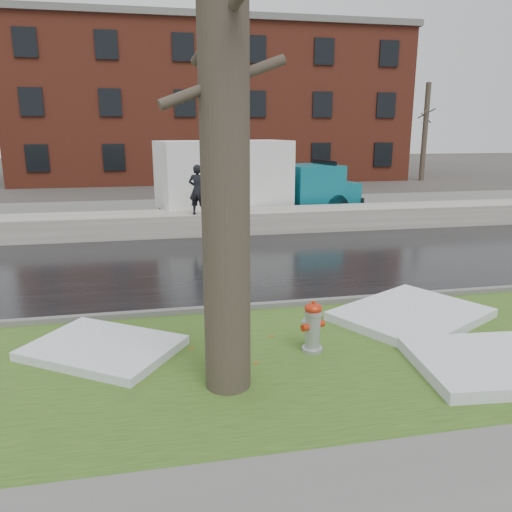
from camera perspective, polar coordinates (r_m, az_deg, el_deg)
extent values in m
plane|color=#47423D|center=(9.04, 3.65, -8.22)|extent=(120.00, 120.00, 0.00)
cube|color=#314A18|center=(7.93, 6.02, -11.45)|extent=(60.00, 4.50, 0.04)
cube|color=black|center=(13.20, -1.38, -0.82)|extent=(60.00, 7.00, 0.03)
cube|color=slate|center=(21.45, -5.35, 4.99)|extent=(60.00, 9.00, 0.03)
cube|color=slate|center=(9.92, 2.16, -5.69)|extent=(60.00, 0.15, 0.14)
cube|color=#B5AFA6|center=(17.18, -3.83, 3.92)|extent=(60.00, 1.60, 0.75)
cube|color=maroon|center=(38.32, -5.28, 16.53)|extent=(26.00, 12.00, 10.00)
cylinder|color=brown|center=(34.27, -18.23, 13.25)|extent=(0.36, 0.36, 6.50)
cylinder|color=brown|center=(34.28, -18.35, 14.83)|extent=(0.84, 1.62, 0.73)
cylinder|color=brown|center=(34.31, -18.48, 16.33)|extent=(1.08, 1.26, 0.66)
cylinder|color=brown|center=(34.27, -18.27, 13.83)|extent=(1.40, 0.61, 0.63)
cylinder|color=brown|center=(36.86, 18.74, 13.23)|extent=(0.36, 0.36, 6.50)
cylinder|color=brown|center=(36.87, 18.86, 14.70)|extent=(0.84, 1.62, 0.73)
cylinder|color=brown|center=(36.90, 18.98, 16.10)|extent=(1.08, 1.26, 0.66)
cylinder|color=brown|center=(36.86, 18.79, 13.77)|extent=(1.40, 0.61, 0.63)
cylinder|color=#A7AAAF|center=(7.96, 6.50, -8.39)|extent=(0.30, 0.30, 0.72)
ellipsoid|color=#B8270E|center=(7.83, 6.57, -5.96)|extent=(0.35, 0.35, 0.17)
cylinder|color=#B8270E|center=(7.80, 6.59, -5.32)|extent=(0.07, 0.07, 0.05)
cylinder|color=#B8270E|center=(7.85, 5.64, -8.14)|extent=(0.13, 0.14, 0.11)
cylinder|color=#B8270E|center=(8.02, 7.37, -7.69)|extent=(0.13, 0.14, 0.11)
cylinder|color=#A7AAAF|center=(8.04, 5.86, -7.58)|extent=(0.17, 0.15, 0.14)
cylinder|color=brown|center=(6.25, -3.69, 18.28)|extent=(0.71, 0.71, 7.70)
cylinder|color=brown|center=(6.35, -3.81, 25.22)|extent=(0.64, 1.87, 0.80)
cylinder|color=brown|center=(6.26, -3.71, 19.28)|extent=(1.59, 0.43, 0.69)
cube|color=black|center=(19.34, -0.39, 5.72)|extent=(7.11, 2.33, 0.19)
cube|color=silver|center=(18.77, -3.68, 9.37)|extent=(5.13, 3.15, 2.39)
cube|color=#0E6D7F|center=(20.35, 6.23, 8.20)|extent=(2.43, 2.50, 1.50)
cube|color=#0E6D7F|center=(21.05, 9.27, 7.33)|extent=(1.44, 2.12, 0.80)
cube|color=black|center=(20.61, 7.79, 9.71)|extent=(0.44, 1.75, 0.80)
cube|color=black|center=(18.21, -12.30, 3.94)|extent=(1.70, 1.35, 0.59)
cylinder|color=black|center=(20.01, 9.14, 5.57)|extent=(1.01, 0.46, 0.97)
cylinder|color=black|center=(21.58, 6.50, 6.28)|extent=(1.01, 0.46, 0.97)
cylinder|color=black|center=(18.17, -1.82, 4.87)|extent=(1.01, 0.46, 0.97)
cylinder|color=black|center=(19.89, -3.80, 5.67)|extent=(1.01, 0.46, 0.97)
cylinder|color=black|center=(17.71, -6.10, 4.55)|extent=(1.01, 0.46, 0.97)
cylinder|color=black|center=(19.47, -7.74, 5.38)|extent=(1.01, 0.46, 0.97)
imported|color=black|center=(16.32, -6.69, 7.53)|extent=(0.70, 0.59, 1.62)
cube|color=silver|center=(9.75, 17.32, -6.40)|extent=(3.24, 3.01, 0.16)
cube|color=silver|center=(8.35, -17.08, -10.00)|extent=(2.72, 2.55, 0.14)
cube|color=silver|center=(8.38, 27.16, -10.76)|extent=(2.95, 2.04, 0.18)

